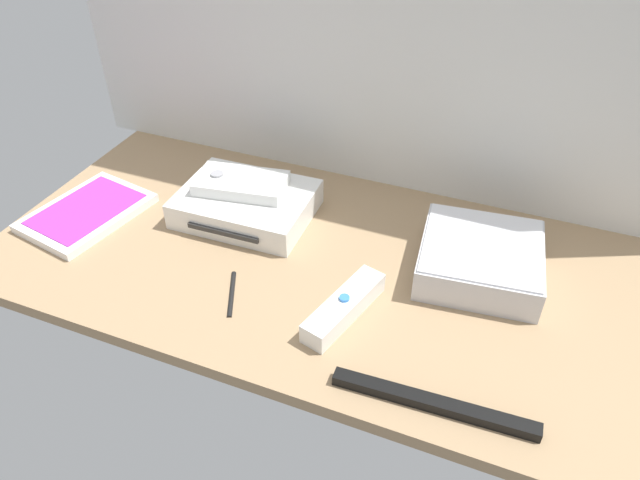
% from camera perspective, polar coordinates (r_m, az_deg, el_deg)
% --- Properties ---
extents(ground_plane, '(1.00, 0.48, 0.02)m').
position_cam_1_polar(ground_plane, '(0.89, 0.00, -2.51)').
color(ground_plane, '#9E7F5B').
rests_on(ground_plane, ground).
extents(game_console, '(0.21, 0.17, 0.04)m').
position_cam_1_polar(game_console, '(0.97, -7.14, 3.49)').
color(game_console, white).
rests_on(game_console, ground_plane).
extents(mini_computer, '(0.19, 0.19, 0.05)m').
position_cam_1_polar(mini_computer, '(0.88, 15.21, -1.74)').
color(mini_computer, silver).
rests_on(mini_computer, ground_plane).
extents(game_case, '(0.17, 0.21, 0.02)m').
position_cam_1_polar(game_case, '(1.04, -21.61, 2.49)').
color(game_case, white).
rests_on(game_case, ground_plane).
extents(remote_wand, '(0.07, 0.15, 0.03)m').
position_cam_1_polar(remote_wand, '(0.79, 2.35, -6.50)').
color(remote_wand, white).
rests_on(remote_wand, ground_plane).
extents(remote_classic_pad, '(0.16, 0.10, 0.02)m').
position_cam_1_polar(remote_classic_pad, '(0.97, -7.65, 5.46)').
color(remote_classic_pad, white).
rests_on(remote_classic_pad, game_console).
extents(sensor_bar, '(0.24, 0.03, 0.01)m').
position_cam_1_polar(sensor_bar, '(0.71, 10.90, -15.24)').
color(sensor_bar, black).
rests_on(sensor_bar, ground_plane).
extents(stylus_pen, '(0.04, 0.08, 0.01)m').
position_cam_1_polar(stylus_pen, '(0.84, -8.56, -5.05)').
color(stylus_pen, black).
rests_on(stylus_pen, ground_plane).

